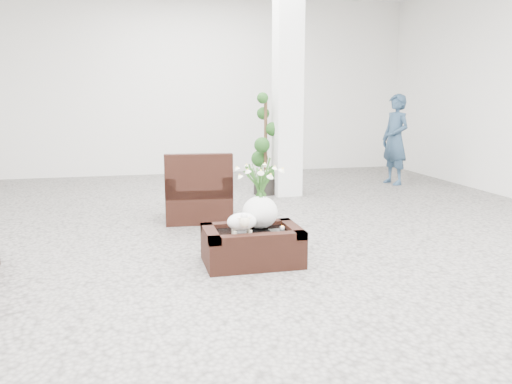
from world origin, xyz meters
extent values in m
plane|color=gray|center=(0.00, 0.00, 0.00)|extent=(11.00, 11.00, 0.00)
cube|color=white|center=(1.20, 2.80, 1.75)|extent=(0.40, 0.40, 3.50)
cube|color=black|center=(-0.12, -0.45, 0.16)|extent=(0.90, 0.60, 0.31)
ellipsoid|color=white|center=(-0.24, -0.55, 0.42)|extent=(0.28, 0.23, 0.21)
cylinder|color=white|center=(0.18, -0.43, 0.33)|extent=(0.04, 0.04, 0.03)
cube|color=black|center=(-0.38, 1.48, 0.44)|extent=(0.88, 0.85, 0.88)
imported|color=navy|center=(3.36, 3.33, 0.80)|extent=(0.50, 0.65, 1.59)
camera|label=1|loc=(-1.19, -5.06, 1.57)|focal=36.49mm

